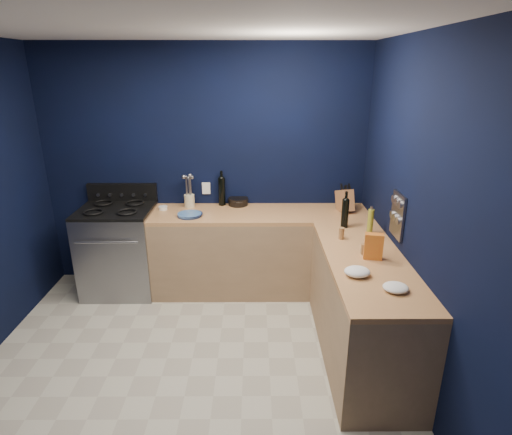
{
  "coord_description": "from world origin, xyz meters",
  "views": [
    {
      "loc": [
        0.53,
        -2.73,
        2.35
      ],
      "look_at": [
        0.55,
        1.0,
        1.0
      ],
      "focal_mm": 29.24,
      "sensor_mm": 36.0,
      "label": 1
    }
  ],
  "objects_px": {
    "plate_stack": "(190,215)",
    "knife_block": "(345,201)",
    "gas_range": "(120,251)",
    "crouton_bag": "(373,246)",
    "utensil_crock": "(189,201)"
  },
  "relations": [
    {
      "from": "plate_stack",
      "to": "knife_block",
      "type": "height_order",
      "value": "knife_block"
    },
    {
      "from": "gas_range",
      "to": "knife_block",
      "type": "distance_m",
      "value": 2.49
    },
    {
      "from": "knife_block",
      "to": "crouton_bag",
      "type": "height_order",
      "value": "knife_block"
    },
    {
      "from": "knife_block",
      "to": "plate_stack",
      "type": "bearing_deg",
      "value": 172.58
    },
    {
      "from": "gas_range",
      "to": "utensil_crock",
      "type": "height_order",
      "value": "utensil_crock"
    },
    {
      "from": "gas_range",
      "to": "knife_block",
      "type": "xyz_separation_m",
      "value": [
        2.43,
        0.06,
        0.55
      ]
    },
    {
      "from": "utensil_crock",
      "to": "crouton_bag",
      "type": "distance_m",
      "value": 2.12
    },
    {
      "from": "gas_range",
      "to": "utensil_crock",
      "type": "bearing_deg",
      "value": 15.15
    },
    {
      "from": "utensil_crock",
      "to": "crouton_bag",
      "type": "relative_size",
      "value": 0.65
    },
    {
      "from": "utensil_crock",
      "to": "knife_block",
      "type": "bearing_deg",
      "value": -4.79
    },
    {
      "from": "utensil_crock",
      "to": "knife_block",
      "type": "relative_size",
      "value": 0.61
    },
    {
      "from": "plate_stack",
      "to": "crouton_bag",
      "type": "xyz_separation_m",
      "value": [
        1.61,
        -1.02,
        0.09
      ]
    },
    {
      "from": "gas_range",
      "to": "utensil_crock",
      "type": "xyz_separation_m",
      "value": [
        0.75,
        0.2,
        0.51
      ]
    },
    {
      "from": "gas_range",
      "to": "crouton_bag",
      "type": "xyz_separation_m",
      "value": [
        2.41,
        -1.12,
        0.55
      ]
    },
    {
      "from": "knife_block",
      "to": "utensil_crock",
      "type": "bearing_deg",
      "value": 162.04
    }
  ]
}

